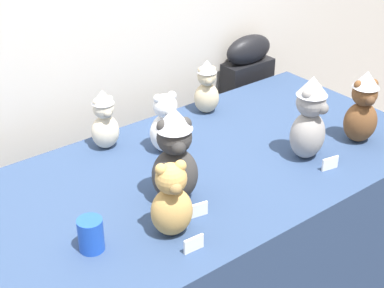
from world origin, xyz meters
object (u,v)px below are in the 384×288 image
at_px(instrument_case, 245,118).
at_px(teddy_bear_chestnut, 363,108).
at_px(teddy_bear_snow, 166,124).
at_px(teddy_bear_ash, 309,119).
at_px(teddy_bear_honey, 172,201).
at_px(display_table, 192,250).
at_px(party_cup_blue, 91,235).
at_px(teddy_bear_cream, 104,120).
at_px(teddy_bear_sand, 207,87).
at_px(teddy_bear_charcoal, 175,156).

bearing_deg(instrument_case, teddy_bear_chestnut, -99.81).
bearing_deg(teddy_bear_chestnut, teddy_bear_snow, 172.47).
bearing_deg(teddy_bear_ash, teddy_bear_honey, 172.10).
height_order(display_table, party_cup_blue, party_cup_blue).
distance_m(teddy_bear_honey, teddy_bear_cream, 0.62).
height_order(teddy_bear_cream, teddy_bear_snow, same).
height_order(teddy_bear_snow, teddy_bear_chestnut, teddy_bear_chestnut).
bearing_deg(teddy_bear_cream, teddy_bear_sand, 5.69).
distance_m(display_table, teddy_bear_charcoal, 0.58).
distance_m(teddy_bear_snow, teddy_bear_chestnut, 0.79).
bearing_deg(party_cup_blue, teddy_bear_cream, 55.36).
xyz_separation_m(instrument_case, teddy_bear_honey, (-1.11, -0.85, 0.40)).
distance_m(teddy_bear_snow, teddy_bear_ash, 0.55).
bearing_deg(display_table, teddy_bear_chestnut, -18.35).
bearing_deg(teddy_bear_sand, instrument_case, 52.88).
xyz_separation_m(teddy_bear_honey, teddy_bear_cream, (0.12, 0.61, -0.00)).
height_order(teddy_bear_chestnut, party_cup_blue, teddy_bear_chestnut).
distance_m(teddy_bear_honey, teddy_bear_sand, 0.88).
distance_m(teddy_bear_cream, teddy_bear_snow, 0.24).
bearing_deg(party_cup_blue, display_table, 17.44).
height_order(teddy_bear_sand, teddy_bear_chestnut, teddy_bear_chestnut).
xyz_separation_m(teddy_bear_charcoal, party_cup_blue, (-0.36, -0.06, -0.12)).
bearing_deg(teddy_bear_snow, teddy_bear_sand, 35.92).
bearing_deg(teddy_bear_ash, display_table, 143.22).
xyz_separation_m(teddy_bear_sand, party_cup_blue, (-0.88, -0.52, -0.07)).
bearing_deg(teddy_bear_snow, display_table, -85.57).
bearing_deg(teddy_bear_snow, instrument_case, 36.39).
bearing_deg(teddy_bear_ash, teddy_bear_snow, 123.90).
bearing_deg(teddy_bear_honey, teddy_bear_sand, 61.70).
relative_size(display_table, teddy_bear_ash, 5.88).
distance_m(teddy_bear_cream, teddy_bear_sand, 0.52).
xyz_separation_m(display_table, teddy_bear_ash, (0.42, -0.18, 0.54)).
height_order(teddy_bear_honey, teddy_bear_cream, teddy_bear_honey).
xyz_separation_m(display_table, teddy_bear_honey, (-0.28, -0.25, 0.50)).
bearing_deg(teddy_bear_snow, teddy_bear_cream, 145.65).
distance_m(instrument_case, teddy_bear_ash, 0.99).
relative_size(instrument_case, teddy_bear_ash, 2.79).
height_order(teddy_bear_ash, teddy_bear_charcoal, teddy_bear_charcoal).
xyz_separation_m(instrument_case, teddy_bear_chestnut, (-0.15, -0.83, 0.42)).
distance_m(teddy_bear_snow, teddy_bear_charcoal, 0.35).
xyz_separation_m(display_table, party_cup_blue, (-0.52, -0.16, 0.43)).
bearing_deg(teddy_bear_cream, display_table, -60.70).
relative_size(teddy_bear_ash, party_cup_blue, 3.08).
relative_size(teddy_bear_snow, teddy_bear_ash, 0.74).
bearing_deg(instrument_case, display_table, -144.00).
bearing_deg(teddy_bear_chestnut, teddy_bear_charcoal, -163.80).
bearing_deg(party_cup_blue, teddy_bear_snow, 33.40).
bearing_deg(teddy_bear_sand, party_cup_blue, -123.37).
bearing_deg(display_table, teddy_bear_sand, 44.79).
xyz_separation_m(display_table, teddy_bear_sand, (0.36, 0.36, 0.50)).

